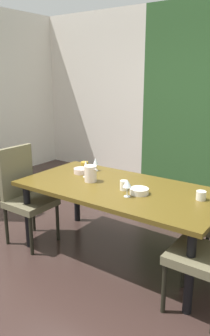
{
  "coord_description": "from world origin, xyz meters",
  "views": [
    {
      "loc": [
        1.99,
        -2.15,
        1.75
      ],
      "look_at": [
        0.16,
        0.43,
        0.85
      ],
      "focal_mm": 35.0,
      "sensor_mm": 36.0,
      "label": 1
    }
  ],
  "objects_px": {
    "dining_table": "(120,194)",
    "cup_center": "(124,185)",
    "wine_glass_north": "(86,165)",
    "wine_glass_right": "(96,162)",
    "serving_bowl_near_shelf": "(81,171)",
    "cup_south": "(85,166)",
    "cup_east": "(201,195)",
    "serving_bowl_west": "(139,191)",
    "pitcher_front": "(91,174)",
    "wine_glass_corner": "(127,184)",
    "chair_left_near": "(25,192)"
  },
  "relations": [
    {
      "from": "dining_table",
      "to": "cup_east",
      "type": "xyz_separation_m",
      "value": [
        0.74,
        0.12,
        0.11
      ]
    },
    {
      "from": "dining_table",
      "to": "wine_glass_right",
      "type": "height_order",
      "value": "wine_glass_right"
    },
    {
      "from": "wine_glass_corner",
      "to": "cup_south",
      "type": "distance_m",
      "value": 0.95
    },
    {
      "from": "wine_glass_corner",
      "to": "cup_east",
      "type": "bearing_deg",
      "value": 28.45
    },
    {
      "from": "dining_table",
      "to": "cup_center",
      "type": "height_order",
      "value": "cup_center"
    },
    {
      "from": "wine_glass_right",
      "to": "cup_east",
      "type": "height_order",
      "value": "wine_glass_right"
    },
    {
      "from": "serving_bowl_west",
      "to": "dining_table",
      "type": "bearing_deg",
      "value": 165.85
    },
    {
      "from": "wine_glass_corner",
      "to": "cup_south",
      "type": "relative_size",
      "value": 1.76
    },
    {
      "from": "chair_left_near",
      "to": "wine_glass_right",
      "type": "distance_m",
      "value": 0.82
    },
    {
      "from": "wine_glass_corner",
      "to": "serving_bowl_near_shelf",
      "type": "distance_m",
      "value": 0.84
    },
    {
      "from": "cup_south",
      "to": "pitcher_front",
      "type": "bearing_deg",
      "value": -43.29
    },
    {
      "from": "wine_glass_right",
      "to": "serving_bowl_near_shelf",
      "type": "height_order",
      "value": "wine_glass_right"
    },
    {
      "from": "dining_table",
      "to": "wine_glass_corner",
      "type": "bearing_deg",
      "value": -43.43
    },
    {
      "from": "cup_center",
      "to": "chair_left_near",
      "type": "bearing_deg",
      "value": -166.92
    },
    {
      "from": "wine_glass_north",
      "to": "cup_center",
      "type": "bearing_deg",
      "value": -12.19
    },
    {
      "from": "serving_bowl_near_shelf",
      "to": "cup_south",
      "type": "relative_size",
      "value": 1.84
    },
    {
      "from": "wine_glass_corner",
      "to": "cup_east",
      "type": "relative_size",
      "value": 1.87
    },
    {
      "from": "chair_left_near",
      "to": "cup_east",
      "type": "bearing_deg",
      "value": 103.64
    },
    {
      "from": "chair_left_near",
      "to": "pitcher_front",
      "type": "xyz_separation_m",
      "value": [
        0.67,
        0.28,
        0.25
      ]
    },
    {
      "from": "chair_left_near",
      "to": "serving_bowl_near_shelf",
      "type": "relative_size",
      "value": 6.34
    },
    {
      "from": "chair_left_near",
      "to": "serving_bowl_near_shelf",
      "type": "distance_m",
      "value": 0.64
    },
    {
      "from": "dining_table",
      "to": "cup_center",
      "type": "bearing_deg",
      "value": -35.46
    },
    {
      "from": "serving_bowl_near_shelf",
      "to": "cup_center",
      "type": "distance_m",
      "value": 0.69
    },
    {
      "from": "serving_bowl_near_shelf",
      "to": "cup_center",
      "type": "xyz_separation_m",
      "value": [
        0.66,
        -0.19,
        0.02
      ]
    },
    {
      "from": "wine_glass_corner",
      "to": "serving_bowl_west",
      "type": "xyz_separation_m",
      "value": [
        0.05,
        0.12,
        -0.09
      ]
    },
    {
      "from": "cup_south",
      "to": "cup_center",
      "type": "height_order",
      "value": "cup_center"
    },
    {
      "from": "wine_glass_corner",
      "to": "chair_left_near",
      "type": "bearing_deg",
      "value": -174.05
    },
    {
      "from": "wine_glass_corner",
      "to": "pitcher_front",
      "type": "xyz_separation_m",
      "value": [
        -0.52,
        0.15,
        -0.04
      ]
    },
    {
      "from": "chair_left_near",
      "to": "wine_glass_right",
      "type": "relative_size",
      "value": 7.05
    },
    {
      "from": "serving_bowl_west",
      "to": "cup_center",
      "type": "bearing_deg",
      "value": 177.95
    },
    {
      "from": "cup_south",
      "to": "cup_center",
      "type": "bearing_deg",
      "value": -24.18
    },
    {
      "from": "wine_glass_right",
      "to": "wine_glass_north",
      "type": "relative_size",
      "value": 0.83
    },
    {
      "from": "cup_south",
      "to": "wine_glass_corner",
      "type": "bearing_deg",
      "value": -28.33
    },
    {
      "from": "dining_table",
      "to": "serving_bowl_near_shelf",
      "type": "height_order",
      "value": "serving_bowl_near_shelf"
    },
    {
      "from": "serving_bowl_near_shelf",
      "to": "cup_east",
      "type": "relative_size",
      "value": 1.95
    },
    {
      "from": "cup_south",
      "to": "pitcher_front",
      "type": "xyz_separation_m",
      "value": [
        0.32,
        -0.3,
        0.04
      ]
    },
    {
      "from": "chair_left_near",
      "to": "serving_bowl_west",
      "type": "distance_m",
      "value": 1.28
    },
    {
      "from": "chair_left_near",
      "to": "wine_glass_right",
      "type": "xyz_separation_m",
      "value": [
        0.49,
        0.61,
        0.27
      ]
    },
    {
      "from": "wine_glass_north",
      "to": "cup_center",
      "type": "relative_size",
      "value": 1.95
    },
    {
      "from": "wine_glass_right",
      "to": "cup_east",
      "type": "bearing_deg",
      "value": -8.28
    },
    {
      "from": "wine_glass_north",
      "to": "wine_glass_right",
      "type": "bearing_deg",
      "value": 103.31
    },
    {
      "from": "cup_center",
      "to": "cup_east",
      "type": "xyz_separation_m",
      "value": [
        0.67,
        0.17,
        -0.01
      ]
    },
    {
      "from": "serving_bowl_west",
      "to": "cup_south",
      "type": "distance_m",
      "value": 0.95
    },
    {
      "from": "wine_glass_right",
      "to": "pitcher_front",
      "type": "distance_m",
      "value": 0.38
    },
    {
      "from": "chair_left_near",
      "to": "serving_bowl_west",
      "type": "xyz_separation_m",
      "value": [
        1.24,
        0.24,
        0.2
      ]
    },
    {
      "from": "dining_table",
      "to": "serving_bowl_near_shelf",
      "type": "xyz_separation_m",
      "value": [
        -0.58,
        0.14,
        0.1
      ]
    },
    {
      "from": "wine_glass_right",
      "to": "serving_bowl_west",
      "type": "xyz_separation_m",
      "value": [
        0.76,
        -0.36,
        -0.08
      ]
    },
    {
      "from": "dining_table",
      "to": "cup_east",
      "type": "height_order",
      "value": "cup_east"
    },
    {
      "from": "wine_glass_corner",
      "to": "cup_center",
      "type": "relative_size",
      "value": 1.72
    },
    {
      "from": "wine_glass_right",
      "to": "serving_bowl_west",
      "type": "relative_size",
      "value": 0.87
    }
  ]
}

